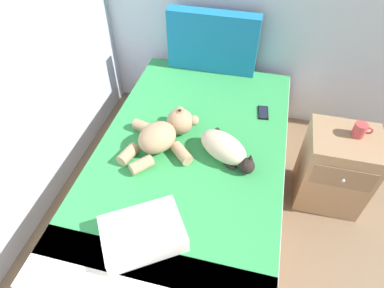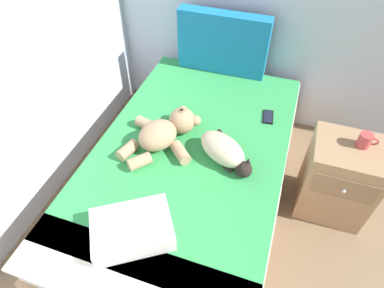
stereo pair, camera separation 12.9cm
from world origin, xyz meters
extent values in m
cube|color=#9E7A56|center=(1.00, 2.89, 0.16)|extent=(1.25, 2.09, 0.31)
cube|color=white|center=(1.00, 2.89, 0.41)|extent=(1.22, 2.03, 0.19)
cube|color=green|center=(1.00, 2.95, 0.51)|extent=(1.20, 1.88, 0.02)
cube|color=silver|center=(1.00, 2.01, 0.51)|extent=(1.20, 0.34, 0.02)
cube|color=#1972AD|center=(0.94, 3.85, 0.77)|extent=(0.72, 0.12, 0.49)
ellipsoid|color=#C6B293|center=(1.21, 2.89, 0.60)|extent=(0.39, 0.34, 0.15)
sphere|color=black|center=(1.37, 2.78, 0.57)|extent=(0.10, 0.10, 0.10)
cone|color=black|center=(1.38, 2.81, 0.63)|extent=(0.04, 0.04, 0.04)
cone|color=black|center=(1.36, 2.76, 0.63)|extent=(0.04, 0.04, 0.04)
cylinder|color=black|center=(1.18, 3.03, 0.54)|extent=(0.12, 0.15, 0.03)
ellipsoid|color=black|center=(1.27, 2.80, 0.54)|extent=(0.11, 0.10, 0.04)
ellipsoid|color=tan|center=(0.79, 2.85, 0.61)|extent=(0.31, 0.33, 0.18)
sphere|color=tan|center=(0.89, 3.03, 0.61)|extent=(0.18, 0.18, 0.18)
sphere|color=#8E6B49|center=(0.89, 3.03, 0.67)|extent=(0.07, 0.07, 0.07)
sphere|color=black|center=(0.89, 3.03, 0.70)|extent=(0.02, 0.02, 0.02)
sphere|color=tan|center=(0.86, 3.12, 0.62)|extent=(0.07, 0.07, 0.07)
sphere|color=tan|center=(0.98, 3.06, 0.62)|extent=(0.07, 0.07, 0.07)
cylinder|color=tan|center=(0.65, 2.97, 0.56)|extent=(0.17, 0.11, 0.08)
cylinder|color=tan|center=(0.64, 2.72, 0.56)|extent=(0.11, 0.16, 0.08)
cylinder|color=tan|center=(0.96, 2.80, 0.56)|extent=(0.16, 0.16, 0.08)
cylinder|color=tan|center=(0.75, 2.65, 0.56)|extent=(0.15, 0.16, 0.08)
cube|color=black|center=(1.43, 3.36, 0.53)|extent=(0.09, 0.16, 0.01)
cube|color=black|center=(1.43, 3.36, 0.53)|extent=(0.07, 0.14, 0.00)
cube|color=white|center=(0.92, 2.21, 0.58)|extent=(0.49, 0.45, 0.11)
cube|color=#9E7A56|center=(1.98, 3.14, 0.31)|extent=(0.45, 0.39, 0.61)
cube|color=#866849|center=(1.98, 2.94, 0.44)|extent=(0.38, 0.01, 0.17)
sphere|color=#B2B2B7|center=(1.98, 2.92, 0.44)|extent=(0.02, 0.02, 0.02)
cylinder|color=#B23F3F|center=(2.02, 3.17, 0.66)|extent=(0.08, 0.08, 0.09)
torus|color=#B23F3F|center=(2.08, 3.17, 0.66)|extent=(0.06, 0.01, 0.06)
camera|label=1|loc=(1.35, 1.48, 2.06)|focal=30.43mm
camera|label=2|loc=(1.48, 1.51, 2.06)|focal=30.43mm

